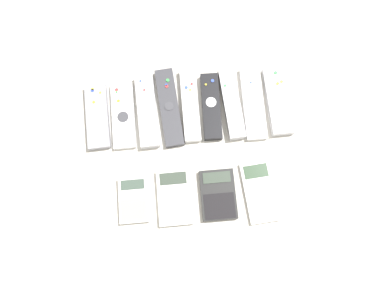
# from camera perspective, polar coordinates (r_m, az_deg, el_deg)

# --- Properties ---
(ground_plane) EXTENTS (3.00, 3.00, 0.00)m
(ground_plane) POSITION_cam_1_polar(r_m,az_deg,el_deg) (0.98, 0.18, -1.96)
(ground_plane) COLOR beige
(remote_0) EXTENTS (0.06, 0.18, 0.02)m
(remote_0) POSITION_cam_1_polar(r_m,az_deg,el_deg) (1.03, -14.20, 4.11)
(remote_0) COLOR gray
(remote_0) RESTS_ON ground_plane
(remote_1) EXTENTS (0.06, 0.18, 0.02)m
(remote_1) POSITION_cam_1_polar(r_m,az_deg,el_deg) (1.02, -10.41, 4.31)
(remote_1) COLOR white
(remote_1) RESTS_ON ground_plane
(remote_2) EXTENTS (0.05, 0.20, 0.03)m
(remote_2) POSITION_cam_1_polar(r_m,az_deg,el_deg) (1.01, -6.86, 5.04)
(remote_2) COLOR #B7B7BC
(remote_2) RESTS_ON ground_plane
(remote_3) EXTENTS (0.06, 0.22, 0.02)m
(remote_3) POSITION_cam_1_polar(r_m,az_deg,el_deg) (1.01, -3.48, 5.61)
(remote_3) COLOR #333338
(remote_3) RESTS_ON ground_plane
(remote_4) EXTENTS (0.05, 0.20, 0.02)m
(remote_4) POSITION_cam_1_polar(r_m,az_deg,el_deg) (1.01, -0.28, 5.98)
(remote_4) COLOR white
(remote_4) RESTS_ON ground_plane
(remote_5) EXTENTS (0.06, 0.19, 0.02)m
(remote_5) POSITION_cam_1_polar(r_m,az_deg,el_deg) (1.01, 2.92, 5.74)
(remote_5) COLOR black
(remote_5) RESTS_ON ground_plane
(remote_6) EXTENTS (0.05, 0.20, 0.03)m
(remote_6) POSITION_cam_1_polar(r_m,az_deg,el_deg) (1.02, 6.03, 6.21)
(remote_6) COLOR #B7B7BC
(remote_6) RESTS_ON ground_plane
(remote_7) EXTENTS (0.06, 0.20, 0.02)m
(remote_7) POSITION_cam_1_polar(r_m,az_deg,el_deg) (1.03, 9.30, 6.13)
(remote_7) COLOR white
(remote_7) RESTS_ON ground_plane
(remote_8) EXTENTS (0.06, 0.19, 0.03)m
(remote_8) POSITION_cam_1_polar(r_m,az_deg,el_deg) (1.04, 12.98, 6.47)
(remote_8) COLOR silver
(remote_8) RESTS_ON ground_plane
(calculator_0) EXTENTS (0.08, 0.11, 0.02)m
(calculator_0) POSITION_cam_1_polar(r_m,az_deg,el_deg) (0.97, -8.87, -8.45)
(calculator_0) COLOR silver
(calculator_0) RESTS_ON ground_plane
(calculator_1) EXTENTS (0.09, 0.14, 0.02)m
(calculator_1) POSITION_cam_1_polar(r_m,az_deg,el_deg) (0.96, -2.66, -8.12)
(calculator_1) COLOR silver
(calculator_1) RESTS_ON ground_plane
(calculator_2) EXTENTS (0.09, 0.13, 0.02)m
(calculator_2) POSITION_cam_1_polar(r_m,az_deg,el_deg) (0.96, 4.01, -7.71)
(calculator_2) COLOR black
(calculator_2) RESTS_ON ground_plane
(calculator_3) EXTENTS (0.09, 0.16, 0.01)m
(calculator_3) POSITION_cam_1_polar(r_m,az_deg,el_deg) (0.98, 10.27, -7.17)
(calculator_3) COLOR silver
(calculator_3) RESTS_ON ground_plane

